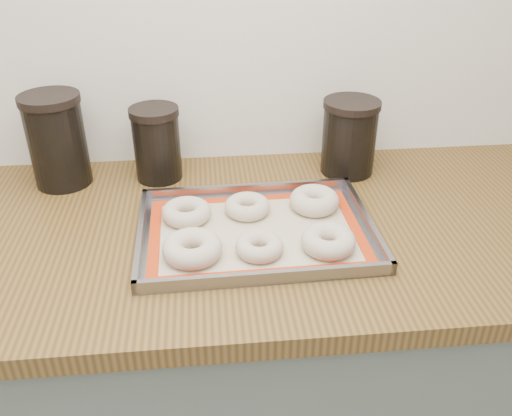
{
  "coord_description": "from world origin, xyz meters",
  "views": [
    {
      "loc": [
        -0.12,
        0.74,
        1.49
      ],
      "look_at": [
        -0.03,
        1.63,
        0.96
      ],
      "focal_mm": 38.0,
      "sensor_mm": 36.0,
      "label": 1
    }
  ],
  "objects": [
    {
      "name": "baking_mat",
      "position": [
        -0.03,
        1.63,
        0.9
      ],
      "size": [
        0.43,
        0.3,
        0.0
      ],
      "rotation": [
        0.0,
        0.0,
        0.02
      ],
      "color": "#C6B793",
      "rests_on": "baking_tray"
    },
    {
      "name": "canister_left",
      "position": [
        -0.45,
        1.9,
        1.01
      ],
      "size": [
        0.13,
        0.13,
        0.21
      ],
      "color": "black",
      "rests_on": "countertop"
    },
    {
      "name": "bagel_back_mid",
      "position": [
        -0.04,
        1.71,
        0.92
      ],
      "size": [
        0.1,
        0.1,
        0.03
      ],
      "primitive_type": "torus",
      "rotation": [
        0.0,
        0.0,
        -0.08
      ],
      "color": "beige",
      "rests_on": "baking_mat"
    },
    {
      "name": "canister_right",
      "position": [
        0.22,
        1.89,
        0.99
      ],
      "size": [
        0.13,
        0.13,
        0.18
      ],
      "color": "black",
      "rests_on": "countertop"
    },
    {
      "name": "bagel_front_left",
      "position": [
        -0.15,
        1.56,
        0.92
      ],
      "size": [
        0.12,
        0.12,
        0.04
      ],
      "primitive_type": "torus",
      "rotation": [
        0.0,
        0.0,
        -0.12
      ],
      "color": "beige",
      "rests_on": "baking_mat"
    },
    {
      "name": "baking_tray",
      "position": [
        -0.03,
        1.63,
        0.91
      ],
      "size": [
        0.47,
        0.34,
        0.03
      ],
      "rotation": [
        0.0,
        0.0,
        0.02
      ],
      "color": "gray",
      "rests_on": "countertop"
    },
    {
      "name": "bagel_front_mid",
      "position": [
        -0.03,
        1.56,
        0.92
      ],
      "size": [
        0.1,
        0.1,
        0.03
      ],
      "primitive_type": "torus",
      "rotation": [
        0.0,
        0.0,
        0.17
      ],
      "color": "beige",
      "rests_on": "baking_mat"
    },
    {
      "name": "bagel_back_left",
      "position": [
        -0.17,
        1.69,
        0.92
      ],
      "size": [
        0.12,
        0.12,
        0.03
      ],
      "primitive_type": "torus",
      "rotation": [
        0.0,
        0.0,
        0.27
      ],
      "color": "beige",
      "rests_on": "baking_mat"
    },
    {
      "name": "cabinet",
      "position": [
        0.0,
        1.68,
        0.43
      ],
      "size": [
        3.0,
        0.65,
        0.86
      ],
      "primitive_type": "cube",
      "color": "#596256",
      "rests_on": "floor"
    },
    {
      "name": "countertop",
      "position": [
        0.0,
        1.68,
        0.88
      ],
      "size": [
        3.06,
        0.68,
        0.04
      ],
      "primitive_type": "cube",
      "color": "brown",
      "rests_on": "cabinet"
    },
    {
      "name": "bagel_front_right",
      "position": [
        0.1,
        1.56,
        0.92
      ],
      "size": [
        0.13,
        0.13,
        0.04
      ],
      "primitive_type": "torus",
      "rotation": [
        0.0,
        0.0,
        0.25
      ],
      "color": "beige",
      "rests_on": "baking_mat"
    },
    {
      "name": "canister_mid",
      "position": [
        -0.23,
        1.9,
        0.99
      ],
      "size": [
        0.11,
        0.11,
        0.17
      ],
      "color": "black",
      "rests_on": "countertop"
    },
    {
      "name": "bagel_back_right",
      "position": [
        0.1,
        1.71,
        0.92
      ],
      "size": [
        0.12,
        0.12,
        0.04
      ],
      "primitive_type": "torus",
      "rotation": [
        0.0,
        0.0,
        -0.13
      ],
      "color": "beige",
      "rests_on": "baking_mat"
    }
  ]
}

